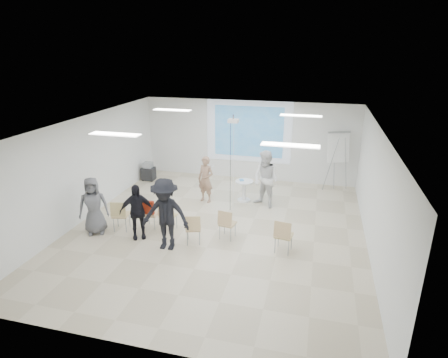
% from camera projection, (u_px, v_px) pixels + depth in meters
% --- Properties ---
extents(floor, '(8.00, 9.00, 0.10)m').
position_uv_depth(floor, '(217.00, 232.00, 10.53)').
color(floor, beige).
rests_on(floor, ground).
extents(ceiling, '(8.00, 9.00, 0.10)m').
position_uv_depth(ceiling, '(216.00, 123.00, 9.48)').
color(ceiling, white).
rests_on(ceiling, wall_back).
extents(wall_back, '(8.00, 0.10, 3.00)m').
position_uv_depth(wall_back, '(249.00, 140.00, 14.15)').
color(wall_back, silver).
rests_on(wall_back, floor).
extents(wall_left, '(0.10, 9.00, 3.00)m').
position_uv_depth(wall_left, '(84.00, 168.00, 10.96)').
color(wall_left, silver).
rests_on(wall_left, floor).
extents(wall_right, '(0.10, 9.00, 3.00)m').
position_uv_depth(wall_right, '(378.00, 194.00, 9.05)').
color(wall_right, silver).
rests_on(wall_right, floor).
extents(projection_halo, '(3.20, 0.01, 2.30)m').
position_uv_depth(projection_halo, '(249.00, 132.00, 13.97)').
color(projection_halo, silver).
rests_on(projection_halo, wall_back).
extents(projection_image, '(2.60, 0.01, 1.90)m').
position_uv_depth(projection_image, '(249.00, 132.00, 13.96)').
color(projection_image, teal).
rests_on(projection_image, wall_back).
extents(pedestal_table, '(0.76, 0.76, 0.73)m').
position_uv_depth(pedestal_table, '(244.00, 189.00, 12.35)').
color(pedestal_table, white).
rests_on(pedestal_table, floor).
extents(player_left, '(0.73, 0.59, 1.74)m').
position_uv_depth(player_left, '(206.00, 176.00, 12.16)').
color(player_left, '#A27B63').
rests_on(player_left, floor).
extents(player_right, '(1.24, 1.17, 2.03)m').
position_uv_depth(player_right, '(266.00, 176.00, 11.73)').
color(player_right, white).
rests_on(player_right, floor).
extents(controller_left, '(0.07, 0.12, 0.04)m').
position_uv_depth(controller_left, '(213.00, 167.00, 12.25)').
color(controller_left, silver).
rests_on(controller_left, player_left).
extents(controller_right, '(0.09, 0.11, 0.04)m').
position_uv_depth(controller_right, '(262.00, 163.00, 11.88)').
color(controller_right, white).
rests_on(controller_right, player_right).
extents(chair_far_left, '(0.50, 0.53, 0.90)m').
position_uv_depth(chair_far_left, '(120.00, 213.00, 10.30)').
color(chair_far_left, tan).
rests_on(chair_far_left, floor).
extents(chair_left_mid, '(0.39, 0.42, 0.84)m').
position_uv_depth(chair_left_mid, '(150.00, 212.00, 10.45)').
color(chair_left_mid, tan).
rests_on(chair_left_mid, floor).
extents(chair_left_inner, '(0.46, 0.48, 0.85)m').
position_uv_depth(chair_left_inner, '(167.00, 214.00, 10.32)').
color(chair_left_inner, tan).
rests_on(chair_left_inner, floor).
extents(chair_center, '(0.49, 0.51, 0.83)m').
position_uv_depth(chair_center, '(193.00, 227.00, 9.63)').
color(chair_center, tan).
rests_on(chair_center, floor).
extents(chair_right_inner, '(0.46, 0.48, 0.85)m').
position_uv_depth(chair_right_inner, '(226.00, 222.00, 9.87)').
color(chair_right_inner, tan).
rests_on(chair_right_inner, floor).
extents(chair_right_far, '(0.48, 0.51, 0.90)m').
position_uv_depth(chair_right_far, '(283.00, 234.00, 9.19)').
color(chair_right_far, tan).
rests_on(chair_right_far, floor).
extents(red_jacket, '(0.40, 0.09, 0.38)m').
position_uv_depth(red_jacket, '(147.00, 207.00, 10.24)').
color(red_jacket, maroon).
rests_on(red_jacket, chair_left_mid).
extents(laptop, '(0.34, 0.27, 0.02)m').
position_uv_depth(laptop, '(169.00, 214.00, 10.42)').
color(laptop, black).
rests_on(laptop, chair_left_inner).
extents(audience_left, '(1.18, 1.01, 1.74)m').
position_uv_depth(audience_left, '(136.00, 208.00, 9.83)').
color(audience_left, black).
rests_on(audience_left, floor).
extents(audience_mid, '(1.41, 0.80, 2.13)m').
position_uv_depth(audience_mid, '(165.00, 210.00, 9.24)').
color(audience_mid, black).
rests_on(audience_mid, floor).
extents(audience_outer, '(1.05, 0.92, 1.80)m').
position_uv_depth(audience_outer, '(93.00, 203.00, 10.08)').
color(audience_outer, slate).
rests_on(audience_outer, floor).
extents(flipchart_easel, '(0.87, 0.69, 2.12)m').
position_uv_depth(flipchart_easel, '(338.00, 147.00, 12.93)').
color(flipchart_easel, '#909398').
rests_on(flipchart_easel, floor).
extents(av_cart, '(0.47, 0.38, 0.71)m').
position_uv_depth(av_cart, '(148.00, 172.00, 14.30)').
color(av_cart, black).
rests_on(av_cart, floor).
extents(ceiling_projector, '(0.30, 0.25, 3.00)m').
position_uv_depth(ceiling_projector, '(233.00, 125.00, 10.94)').
color(ceiling_projector, white).
rests_on(ceiling_projector, ceiling).
extents(fluor_panel_nw, '(1.20, 0.30, 0.02)m').
position_uv_depth(fluor_panel_nw, '(172.00, 110.00, 11.80)').
color(fluor_panel_nw, white).
rests_on(fluor_panel_nw, ceiling).
extents(fluor_panel_ne, '(1.20, 0.30, 0.02)m').
position_uv_depth(fluor_panel_ne, '(301.00, 116.00, 10.86)').
color(fluor_panel_ne, white).
rests_on(fluor_panel_ne, ceiling).
extents(fluor_panel_sw, '(1.20, 0.30, 0.02)m').
position_uv_depth(fluor_panel_sw, '(115.00, 134.00, 8.61)').
color(fluor_panel_sw, white).
rests_on(fluor_panel_sw, ceiling).
extents(fluor_panel_se, '(1.20, 0.30, 0.02)m').
position_uv_depth(fluor_panel_se, '(290.00, 145.00, 7.67)').
color(fluor_panel_se, white).
rests_on(fluor_panel_se, ceiling).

